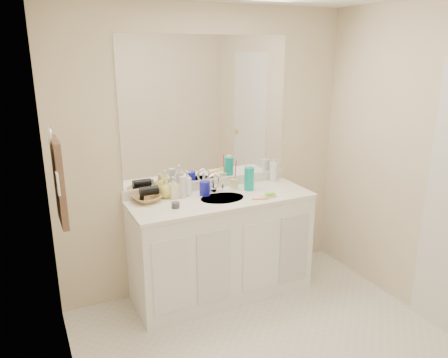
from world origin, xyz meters
TOP-DOWN VIEW (x-y plane):
  - wall_back at (0.00, 1.30)m, footprint 2.60×0.02m
  - wall_left at (-1.30, 0.00)m, footprint 0.02×2.60m
  - wall_right at (1.30, 0.00)m, footprint 0.02×2.60m
  - vanity_cabinet at (0.00, 1.02)m, footprint 1.50×0.55m
  - countertop at (0.00, 1.02)m, footprint 1.52×0.57m
  - backsplash at (0.00, 1.29)m, footprint 1.52×0.03m
  - sink_basin at (0.00, 1.00)m, footprint 0.37×0.37m
  - faucet at (0.00, 1.18)m, footprint 0.02×0.02m
  - mirror at (0.00, 1.29)m, footprint 1.48×0.01m
  - blue_mug at (-0.10, 1.13)m, footprint 0.11×0.11m
  - tan_cup at (0.20, 1.17)m, footprint 0.09×0.09m
  - toothbrush at (0.21, 1.17)m, footprint 0.01×0.04m
  - mouthwash_bottle at (0.30, 1.09)m, footprint 0.10×0.10m
  - clear_pump_bottle at (0.62, 1.22)m, footprint 0.08×0.08m
  - soap_dish at (0.36, 0.86)m, footprint 0.11×0.10m
  - green_soap at (0.36, 0.86)m, footprint 0.08×0.06m
  - orange_comb at (0.26, 0.84)m, footprint 0.13×0.07m
  - dark_jar at (-0.42, 0.95)m, footprint 0.06×0.06m
  - extra_white_bottle at (-0.29, 1.16)m, footprint 0.07×0.07m
  - soap_bottle_white at (-0.23, 1.20)m, footprint 0.10×0.10m
  - soap_bottle_cream at (-0.36, 1.19)m, footprint 0.09×0.09m
  - soap_bottle_yellow at (-0.41, 1.22)m, footprint 0.17×0.17m
  - wicker_basket at (-0.58, 1.18)m, footprint 0.26×0.26m
  - hair_dryer at (-0.56, 1.18)m, footprint 0.15×0.08m
  - towel_ring at (-1.27, 0.77)m, footprint 0.01×0.11m
  - hand_towel at (-1.25, 0.77)m, footprint 0.04×0.32m
  - switch_plate at (-1.27, 0.57)m, footprint 0.01×0.08m

SIDE VIEW (x-z plane):
  - vanity_cabinet at x=0.00m, z-range 0.00..0.85m
  - countertop at x=0.00m, z-range 0.85..0.88m
  - sink_basin at x=0.00m, z-range 0.86..0.88m
  - orange_comb at x=0.26m, z-range 0.88..0.89m
  - soap_dish at x=0.36m, z-range 0.88..0.89m
  - dark_jar at x=-0.42m, z-range 0.88..0.92m
  - green_soap at x=0.36m, z-range 0.89..0.92m
  - wicker_basket at x=-0.58m, z-range 0.88..0.93m
  - backsplash at x=0.00m, z-range 0.88..0.96m
  - tan_cup at x=0.20m, z-range 0.88..0.97m
  - faucet at x=0.00m, z-range 0.88..0.99m
  - blue_mug at x=-0.10m, z-range 0.88..1.00m
  - soap_bottle_yellow at x=-0.41m, z-range 0.88..1.04m
  - clear_pump_bottle at x=0.62m, z-range 0.88..1.05m
  - soap_bottle_cream at x=-0.36m, z-range 0.88..1.06m
  - extra_white_bottle at x=-0.29m, z-range 0.88..1.06m
  - hair_dryer at x=-0.56m, z-range 0.93..1.01m
  - mouthwash_bottle at x=0.30m, z-range 0.88..1.08m
  - soap_bottle_white at x=-0.23m, z-range 0.88..1.09m
  - toothbrush at x=0.21m, z-range 0.92..1.14m
  - wall_back at x=0.00m, z-range 0.00..2.40m
  - wall_left at x=-1.30m, z-range 0.00..2.40m
  - wall_right at x=1.30m, z-range 0.00..2.40m
  - hand_towel at x=-1.25m, z-range 0.98..1.52m
  - switch_plate at x=-1.27m, z-range 1.24..1.36m
  - towel_ring at x=-1.27m, z-range 1.49..1.61m
  - mirror at x=0.00m, z-range 0.96..2.16m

